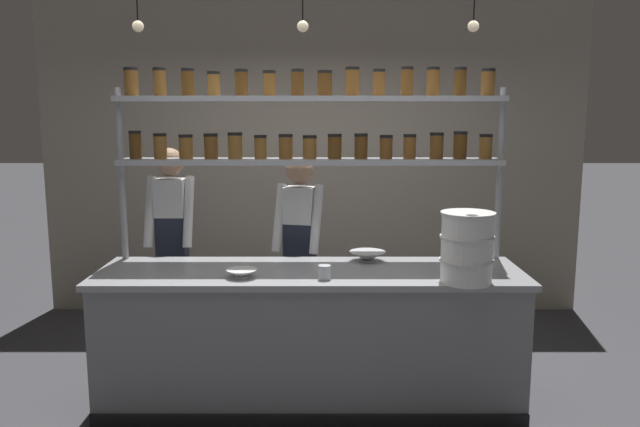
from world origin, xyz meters
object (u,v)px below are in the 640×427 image
(chef_center, at_px, (297,248))
(serving_cup_by_board, at_px, (447,262))
(container_stack, at_px, (464,247))
(prep_bowl_near_left, at_px, (239,274))
(spice_shelf_unit, at_px, (308,133))
(chef_left, at_px, (169,241))
(serving_cup_front, at_px, (322,272))
(prep_bowl_center_front, at_px, (365,256))

(chef_center, distance_m, serving_cup_by_board, 1.20)
(container_stack, relative_size, prep_bowl_near_left, 2.24)
(spice_shelf_unit, distance_m, chef_left, 1.40)
(chef_left, height_order, prep_bowl_near_left, chef_left)
(spice_shelf_unit, xyz_separation_m, serving_cup_front, (0.09, -0.56, -0.83))
(prep_bowl_center_front, bearing_deg, container_stack, -44.18)
(spice_shelf_unit, xyz_separation_m, prep_bowl_center_front, (0.39, -0.09, -0.84))
(prep_bowl_near_left, relative_size, serving_cup_front, 2.15)
(spice_shelf_unit, height_order, chef_center, spice_shelf_unit)
(prep_bowl_center_front, relative_size, serving_cup_by_board, 2.77)
(container_stack, height_order, serving_cup_by_board, container_stack)
(prep_bowl_center_front, distance_m, serving_cup_front, 0.56)
(chef_center, distance_m, container_stack, 1.44)
(chef_center, xyz_separation_m, prep_bowl_center_front, (0.48, -0.43, 0.03))
(container_stack, bearing_deg, chef_center, 136.84)
(chef_left, relative_size, serving_cup_by_board, 18.52)
(serving_cup_front, bearing_deg, prep_bowl_near_left, 175.28)
(container_stack, xyz_separation_m, prep_bowl_center_front, (-0.56, 0.54, -0.18))
(serving_cup_front, bearing_deg, container_stack, -4.19)
(spice_shelf_unit, distance_m, prep_bowl_center_front, 0.93)
(chef_left, xyz_separation_m, container_stack, (2.01, -1.00, 0.17))
(chef_left, height_order, serving_cup_by_board, chef_left)
(prep_bowl_near_left, height_order, serving_cup_by_board, serving_cup_by_board)
(container_stack, distance_m, serving_cup_front, 0.87)
(chef_left, distance_m, serving_cup_by_board, 2.09)
(container_stack, distance_m, serving_cup_by_board, 0.36)
(chef_center, relative_size, prep_bowl_near_left, 8.36)
(chef_left, height_order, prep_bowl_center_front, chef_left)
(spice_shelf_unit, relative_size, serving_cup_by_board, 29.33)
(prep_bowl_center_front, bearing_deg, prep_bowl_near_left, -151.94)
(serving_cup_front, bearing_deg, chef_center, 101.36)
(spice_shelf_unit, distance_m, container_stack, 1.31)
(chef_center, distance_m, serving_cup_front, 0.93)
(chef_left, relative_size, container_stack, 3.89)
(container_stack, distance_m, prep_bowl_near_left, 1.39)
(prep_bowl_center_front, distance_m, serving_cup_by_board, 0.57)
(chef_center, bearing_deg, prep_bowl_near_left, -97.22)
(spice_shelf_unit, relative_size, serving_cup_front, 29.69)
(serving_cup_by_board, bearing_deg, container_stack, -84.38)
(chef_center, bearing_deg, container_stack, -29.46)
(container_stack, bearing_deg, spice_shelf_unit, 146.66)
(prep_bowl_center_front, xyz_separation_m, serving_cup_front, (-0.30, -0.48, 0.01))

